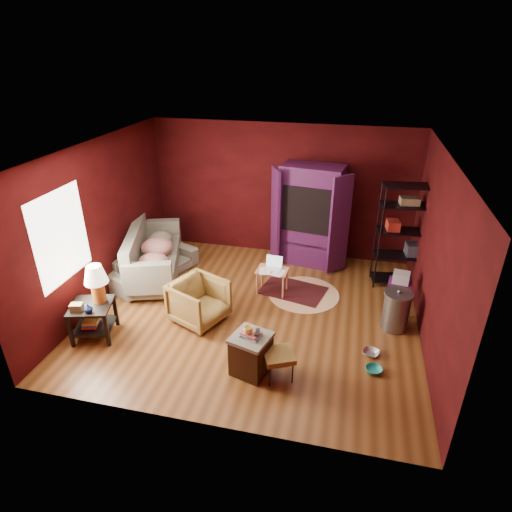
{
  "coord_description": "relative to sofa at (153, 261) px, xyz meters",
  "views": [
    {
      "loc": [
        1.46,
        -6.03,
        4.23
      ],
      "look_at": [
        0.0,
        0.2,
        1.0
      ],
      "focal_mm": 30.0,
      "sensor_mm": 36.0,
      "label": 1
    }
  ],
  "objects": [
    {
      "name": "pet_bowl_turquoise",
      "position": [
        4.24,
        -1.82,
        -0.25
      ],
      "size": [
        0.24,
        0.08,
        0.24
      ],
      "primitive_type": "imported",
      "rotation": [
        0.0,
        0.0,
        0.05
      ],
      "color": "teal",
      "rests_on": "ground"
    },
    {
      "name": "laptop_desk",
      "position": [
        2.4,
        -0.02,
        0.07
      ],
      "size": [
        0.59,
        0.47,
        0.7
      ],
      "rotation": [
        0.0,
        0.0,
        -0.06
      ],
      "color": "#E68E69",
      "rests_on": "ground"
    },
    {
      "name": "tv_armoire",
      "position": [
        2.89,
        1.38,
        0.72
      ],
      "size": [
        1.62,
        1.02,
        2.08
      ],
      "rotation": [
        0.0,
        0.0,
        -0.15
      ],
      "color": "#51174C",
      "rests_on": "ground"
    },
    {
      "name": "hamper",
      "position": [
        2.53,
        -2.2,
        -0.05
      ],
      "size": [
        0.62,
        0.62,
        0.7
      ],
      "rotation": [
        0.0,
        0.0,
        -0.28
      ],
      "color": "#3B220D",
      "rests_on": "ground"
    },
    {
      "name": "wire_shelving",
      "position": [
        4.7,
        0.86,
        0.72
      ],
      "size": [
        1.02,
        0.55,
        1.99
      ],
      "rotation": [
        0.0,
        0.0,
        0.14
      ],
      "color": "black",
      "rests_on": "ground"
    },
    {
      "name": "rug_round",
      "position": [
        2.99,
        0.04,
        -0.36
      ],
      "size": [
        1.51,
        1.51,
        0.01
      ],
      "rotation": [
        0.0,
        0.0,
        -0.16
      ],
      "color": "white",
      "rests_on": "ground"
    },
    {
      "name": "rug_oriental",
      "position": [
        2.78,
        0.11,
        -0.35
      ],
      "size": [
        1.31,
        1.02,
        0.01
      ],
      "rotation": [
        0.0,
        0.0,
        -0.23
      ],
      "color": "#4F1518",
      "rests_on": "ground"
    },
    {
      "name": "sofa",
      "position": [
        0.0,
        0.0,
        0.0
      ],
      "size": [
        1.2,
        1.94,
        0.73
      ],
      "primitive_type": "imported",
      "rotation": [
        0.0,
        0.0,
        1.19
      ],
      "color": "slate",
      "rests_on": "ground"
    },
    {
      "name": "footstool",
      "position": [
        2.92,
        -2.22,
        -0.01
      ],
      "size": [
        0.53,
        0.53,
        0.41
      ],
      "rotation": [
        0.0,
        0.0,
        0.43
      ],
      "color": "black",
      "rests_on": "ground"
    },
    {
      "name": "trash_can",
      "position": [
        4.56,
        -0.66,
        -0.03
      ],
      "size": [
        0.58,
        0.58,
        0.72
      ],
      "rotation": [
        0.0,
        0.0,
        -0.32
      ],
      "color": "gray",
      "rests_on": "ground"
    },
    {
      "name": "mug",
      "position": [
        2.5,
        -2.23,
        0.38
      ],
      "size": [
        0.14,
        0.11,
        0.12
      ],
      "primitive_type": "imported",
      "rotation": [
        0.0,
        0.0,
        0.14
      ],
      "color": "#FCE07B",
      "rests_on": "hamper"
    },
    {
      "name": "pet_bowl_steel",
      "position": [
        4.2,
        -1.44,
        -0.24
      ],
      "size": [
        0.25,
        0.14,
        0.24
      ],
      "primitive_type": "imported",
      "rotation": [
        0.0,
        0.0,
        -0.36
      ],
      "color": "#B6B8BD",
      "rests_on": "ground"
    },
    {
      "name": "room",
      "position": [
        2.17,
        -0.77,
        1.04
      ],
      "size": [
        5.54,
        5.04,
        2.84
      ],
      "color": "brown",
      "rests_on": "ground"
    },
    {
      "name": "vase",
      "position": [
        0.0,
        -2.14,
        0.28
      ],
      "size": [
        0.18,
        0.18,
        0.13
      ],
      "primitive_type": "imported",
      "rotation": [
        0.0,
        0.0,
        -0.41
      ],
      "color": "#0D1743",
      "rests_on": "side_table"
    },
    {
      "name": "sofa_cushions",
      "position": [
        -0.01,
        0.01,
        0.08
      ],
      "size": [
        1.49,
        2.34,
        0.91
      ],
      "rotation": [
        0.0,
        0.0,
        0.32
      ],
      "color": "slate",
      "rests_on": "sofa"
    },
    {
      "name": "small_stand",
      "position": [
        4.63,
        -0.13,
        0.2
      ],
      "size": [
        0.44,
        0.44,
        0.76
      ],
      "rotation": [
        0.0,
        0.0,
        -0.15
      ],
      "color": "#51174C",
      "rests_on": "ground"
    },
    {
      "name": "side_table",
      "position": [
        -0.04,
        -1.89,
        0.36
      ],
      "size": [
        0.75,
        0.75,
        1.21
      ],
      "rotation": [
        0.0,
        0.0,
        0.28
      ],
      "color": "black",
      "rests_on": "ground"
    },
    {
      "name": "armchair",
      "position": [
        1.39,
        -1.18,
        0.04
      ],
      "size": [
        0.99,
        1.01,
        0.81
      ],
      "primitive_type": "imported",
      "rotation": [
        0.0,
        0.0,
        1.16
      ],
      "color": "black",
      "rests_on": "ground"
    }
  ]
}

